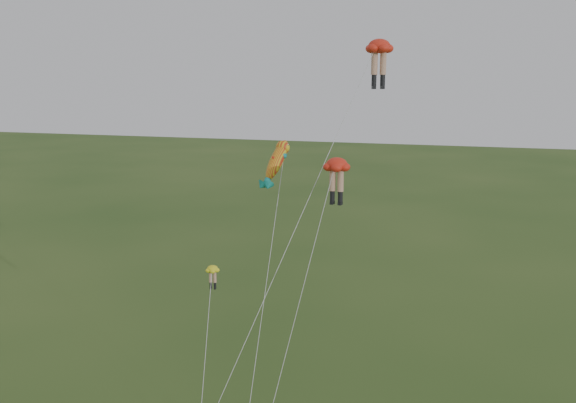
# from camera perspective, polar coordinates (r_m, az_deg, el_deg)

# --- Properties ---
(legs_kite_red_high) EXTENTS (8.28, 13.01, 21.35)m
(legs_kite_red_high) POSITION_cam_1_polar(r_m,az_deg,el_deg) (39.25, 7.96, 12.90)
(legs_kite_red_high) COLOR red
(legs_kite_red_high) RESTS_ON ground
(legs_kite_red_mid) EXTENTS (3.21, 8.47, 14.93)m
(legs_kite_red_mid) POSITION_cam_1_polar(r_m,az_deg,el_deg) (34.44, 4.26, 2.65)
(legs_kite_red_mid) COLOR red
(legs_kite_red_mid) RESTS_ON ground
(legs_kite_yellow) EXTENTS (1.68, 5.59, 8.66)m
(legs_kite_yellow) POSITION_cam_1_polar(r_m,az_deg,el_deg) (36.65, -6.81, -7.14)
(legs_kite_yellow) COLOR yellow
(legs_kite_yellow) RESTS_ON ground
(fish_kite) EXTENTS (2.13, 11.49, 15.59)m
(fish_kite) POSITION_cam_1_polar(r_m,az_deg,el_deg) (38.88, -1.01, 3.58)
(fish_kite) COLOR gold
(fish_kite) RESTS_ON ground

